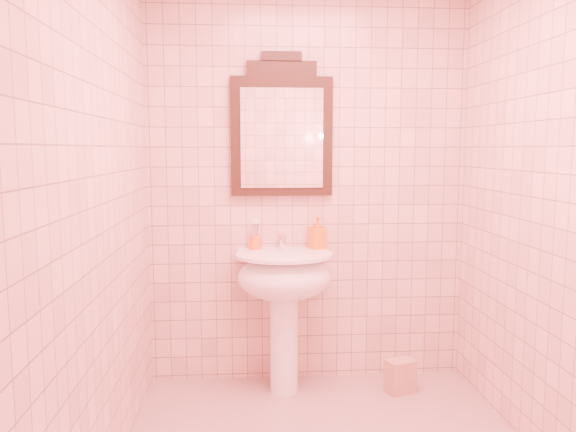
{
  "coord_description": "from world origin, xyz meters",
  "views": [
    {
      "loc": [
        -0.39,
        -2.42,
        1.48
      ],
      "look_at": [
        -0.17,
        0.55,
        1.13
      ],
      "focal_mm": 35.0,
      "sensor_mm": 36.0,
      "label": 1
    }
  ],
  "objects": [
    {
      "name": "faucet",
      "position": [
        -0.17,
        1.01,
        0.92
      ],
      "size": [
        0.04,
        0.16,
        0.11
      ],
      "color": "white",
      "rests_on": "pedestal_sink"
    },
    {
      "name": "soap_dispenser",
      "position": [
        0.05,
        1.01,
        0.96
      ],
      "size": [
        0.12,
        0.12,
        0.2
      ],
      "primitive_type": "imported",
      "rotation": [
        0.0,
        0.0,
        0.35
      ],
      "color": "orange",
      "rests_on": "pedestal_sink"
    },
    {
      "name": "towel",
      "position": [
        0.54,
        0.81,
        0.1
      ],
      "size": [
        0.19,
        0.16,
        0.2
      ],
      "primitive_type": "cube",
      "rotation": [
        0.0,
        0.0,
        0.31
      ],
      "color": "tan",
      "rests_on": "floor"
    },
    {
      "name": "mirror",
      "position": [
        -0.17,
        1.07,
        1.6
      ],
      "size": [
        0.63,
        0.06,
        0.88
      ],
      "color": "black",
      "rests_on": "back_wall"
    },
    {
      "name": "toothbrush_cup",
      "position": [
        -0.33,
        1.02,
        0.91
      ],
      "size": [
        0.07,
        0.07,
        0.17
      ],
      "rotation": [
        0.0,
        0.0,
        -0.38
      ],
      "color": "#FF5315",
      "rests_on": "pedestal_sink"
    },
    {
      "name": "back_wall",
      "position": [
        0.0,
        1.1,
        1.25
      ],
      "size": [
        2.0,
        0.02,
        2.5
      ],
      "primitive_type": "cube",
      "color": "beige",
      "rests_on": "floor"
    },
    {
      "name": "pedestal_sink",
      "position": [
        -0.17,
        0.87,
        0.66
      ],
      "size": [
        0.58,
        0.58,
        0.86
      ],
      "color": "white",
      "rests_on": "floor"
    }
  ]
}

